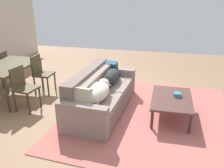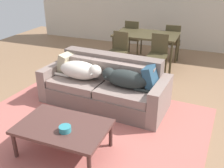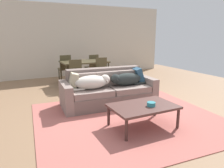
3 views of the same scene
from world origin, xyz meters
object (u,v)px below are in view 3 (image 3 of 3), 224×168
object	(u,v)px
dining_chair_far_left	(65,67)
dining_chair_far_right	(93,66)
throw_pillow_by_right_arm	(138,76)
coffee_table	(143,107)
dining_table	(84,63)
couch	(108,91)
bowl_on_coffee_table	(151,104)
dog_on_right_cushion	(125,79)
dog_on_left_cushion	(93,82)
dining_chair_near_left	(76,73)
dining_chair_near_right	(103,71)
throw_pillow_by_left_arm	(73,81)

from	to	relation	value
dining_chair_far_left	dining_chair_far_right	distance (m)	1.01
throw_pillow_by_right_arm	coffee_table	bearing A→B (deg)	-119.31
coffee_table	dining_table	bearing A→B (deg)	87.93
couch	bowl_on_coffee_table	size ratio (longest dim) A/B	14.90
dog_on_right_cushion	dining_table	distance (m)	2.27
dog_on_right_cushion	coffee_table	world-z (taller)	dog_on_right_cushion
dog_on_left_cushion	dog_on_right_cushion	bearing A→B (deg)	0.24
dog_on_right_cushion	coffee_table	bearing A→B (deg)	-102.09
dog_on_right_cushion	couch	bearing A→B (deg)	164.34
coffee_table	dining_chair_far_left	bearing A→B (deg)	95.15
dog_on_right_cushion	coffee_table	distance (m)	1.33
couch	throw_pillow_by_right_arm	xyz separation A→B (m)	(0.80, -0.00, 0.29)
couch	throw_pillow_by_right_arm	world-z (taller)	couch
dining_chair_far_left	throw_pillow_by_right_arm	bearing A→B (deg)	113.97
couch	bowl_on_coffee_table	xyz separation A→B (m)	(0.11, -1.49, 0.12)
coffee_table	dining_chair_far_right	size ratio (longest dim) A/B	1.25
dog_on_left_cushion	dining_chair_near_left	bearing A→B (deg)	90.60
throw_pillow_by_right_arm	dining_chair_near_left	bearing A→B (deg)	126.69
dining_table	dog_on_left_cushion	bearing A→B (deg)	-104.01
dining_table	coffee_table	bearing A→B (deg)	-92.07
dog_on_right_cushion	dog_on_left_cushion	bearing A→B (deg)	-179.76
dog_on_left_cushion	coffee_table	bearing A→B (deg)	-68.11
dining_table	dog_on_right_cushion	bearing A→B (deg)	-84.06
dining_chair_near_right	dog_on_left_cushion	bearing A→B (deg)	-118.86
dining_chair_near_left	dining_chair_far_left	distance (m)	1.18
dog_on_right_cushion	dining_chair_far_right	distance (m)	2.89
dining_chair_near_right	dining_chair_far_right	size ratio (longest dim) A/B	1.00
dog_on_right_cushion	dining_chair_far_right	world-z (taller)	dining_chair_far_right
throw_pillow_by_right_arm	dining_chair_far_left	xyz separation A→B (m)	(-1.15, 2.67, -0.09)
throw_pillow_by_left_arm	bowl_on_coffee_table	bearing A→B (deg)	-60.41
dining_chair_far_right	dining_chair_far_left	bearing A→B (deg)	-2.39
dog_on_left_cushion	dining_table	size ratio (longest dim) A/B	0.64
bowl_on_coffee_table	dining_chair_near_left	size ratio (longest dim) A/B	0.16
throw_pillow_by_left_arm	dining_chair_far_left	distance (m)	2.60
throw_pillow_by_right_arm	dining_table	bearing A→B (deg)	107.08
dog_on_left_cushion	dining_chair_far_right	distance (m)	3.02
throw_pillow_by_right_arm	coffee_table	xyz separation A→B (m)	(-0.78, -1.39, -0.25)
coffee_table	dining_chair_far_right	world-z (taller)	dining_chair_far_right
throw_pillow_by_right_arm	dining_chair_near_right	xyz separation A→B (m)	(-0.24, 1.58, -0.10)
coffee_table	bowl_on_coffee_table	xyz separation A→B (m)	(0.09, -0.10, 0.08)
dog_on_right_cushion	dining_chair_near_left	distance (m)	1.77
dog_on_left_cushion	bowl_on_coffee_table	world-z (taller)	dog_on_left_cushion
coffee_table	bowl_on_coffee_table	bearing A→B (deg)	-45.70
bowl_on_coffee_table	dining_table	size ratio (longest dim) A/B	0.10
dining_chair_near_right	dining_chair_far_left	bearing A→B (deg)	130.76
couch	dining_chair_near_right	world-z (taller)	dining_chair_near_right
dining_chair_near_right	dining_chair_far_left	world-z (taller)	dining_chair_far_left
couch	dog_on_right_cushion	distance (m)	0.48
bowl_on_coffee_table	dining_chair_far_left	size ratio (longest dim) A/B	0.16
dining_table	dining_chair_near_left	size ratio (longest dim) A/B	1.62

